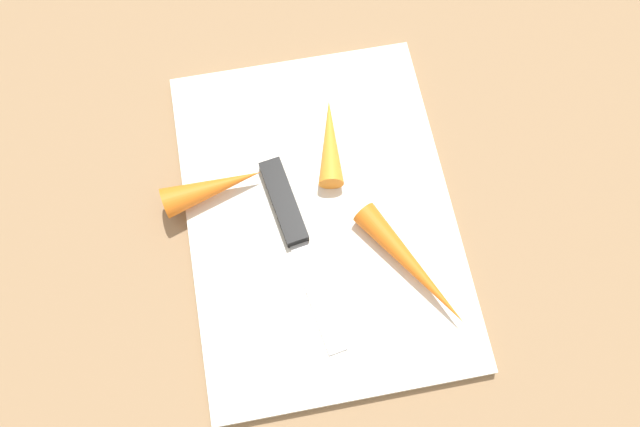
{
  "coord_description": "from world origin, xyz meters",
  "views": [
    {
      "loc": [
        -0.22,
        0.04,
        0.61
      ],
      "look_at": [
        0.0,
        0.0,
        0.01
      ],
      "focal_mm": 36.28,
      "sensor_mm": 36.0,
      "label": 1
    }
  ],
  "objects": [
    {
      "name": "carrot_longest",
      "position": [
        -0.07,
        -0.07,
        0.02
      ],
      "size": [
        0.14,
        0.09,
        0.03
      ],
      "primitive_type": "cone",
      "rotation": [
        0.0,
        1.57,
        3.65
      ],
      "color": "orange",
      "rests_on": "cutting_board"
    },
    {
      "name": "carrot_shortest",
      "position": [
        0.07,
        -0.02,
        0.02
      ],
      "size": [
        0.1,
        0.04,
        0.03
      ],
      "primitive_type": "cone",
      "rotation": [
        0.0,
        1.57,
        6.12
      ],
      "color": "orange",
      "rests_on": "cutting_board"
    },
    {
      "name": "knife",
      "position": [
        0.0,
        0.03,
        0.02
      ],
      "size": [
        0.2,
        0.05,
        0.01
      ],
      "rotation": [
        0.0,
        0.0,
        3.3
      ],
      "color": "#B7B7BC",
      "rests_on": "cutting_board"
    },
    {
      "name": "carrot_medium",
      "position": [
        0.04,
        0.1,
        0.03
      ],
      "size": [
        0.05,
        0.1,
        0.03
      ],
      "primitive_type": "cone",
      "rotation": [
        0.0,
        1.57,
        4.88
      ],
      "color": "orange",
      "rests_on": "cutting_board"
    },
    {
      "name": "cutting_board",
      "position": [
        0.0,
        0.0,
        0.01
      ],
      "size": [
        0.36,
        0.26,
        0.01
      ],
      "primitive_type": "cube",
      "color": "silver",
      "rests_on": "ground_plane"
    },
    {
      "name": "ground_plane",
      "position": [
        0.0,
        0.0,
        0.0
      ],
      "size": [
        1.4,
        1.4,
        0.0
      ],
      "primitive_type": "plane",
      "color": "#8C6D4C"
    }
  ]
}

